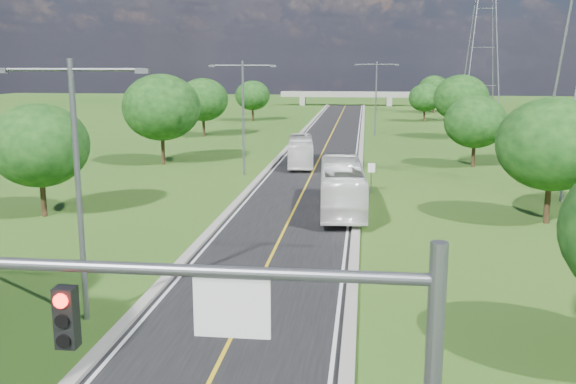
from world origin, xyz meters
name	(u,v)px	position (x,y,z in m)	size (l,w,h in m)	color
ground	(322,153)	(0.00, 60.00, 0.00)	(260.00, 260.00, 0.00)	#285618
road	(326,146)	(0.00, 66.00, 0.03)	(8.00, 150.00, 0.06)	black
curb_left	(291,145)	(-4.25, 66.00, 0.11)	(0.50, 150.00, 0.22)	gray
curb_right	(361,146)	(4.25, 66.00, 0.11)	(0.50, 150.00, 0.22)	gray
signal_mast	(299,375)	(3.68, -1.00, 4.91)	(8.54, 0.33, 7.20)	slate
speed_limit_sign	(371,173)	(5.20, 37.98, 1.60)	(0.55, 0.09, 2.40)	slate
overpass	(346,95)	(0.00, 140.00, 2.41)	(30.00, 3.00, 3.20)	gray
streetlight_near_left	(77,169)	(-6.00, 12.00, 5.94)	(5.90, 0.25, 10.00)	slate
streetlight_mid_left	(243,108)	(-6.00, 45.00, 5.94)	(5.90, 0.25, 10.00)	slate
streetlight_far_right	(376,92)	(6.00, 78.00, 5.94)	(5.90, 0.25, 10.00)	slate
power_tower_far	(483,40)	(26.00, 115.00, 14.01)	(9.00, 6.40, 28.00)	slate
tree_lb	(39,145)	(-16.00, 28.00, 4.64)	(6.30, 6.30, 7.33)	black
tree_lc	(161,107)	(-15.00, 50.00, 5.58)	(7.56, 7.56, 8.79)	black
tree_ld	(203,100)	(-17.00, 74.00, 4.95)	(6.72, 6.72, 7.82)	black
tree_le	(253,95)	(-14.50, 98.00, 4.33)	(5.88, 5.88, 6.84)	black
tree_rb	(552,144)	(16.00, 30.00, 4.95)	(6.72, 6.72, 7.82)	black
tree_rc	(475,122)	(15.00, 52.00, 4.33)	(5.88, 5.88, 6.84)	black
tree_rd	(461,98)	(17.00, 76.00, 5.27)	(7.14, 7.14, 8.30)	black
tree_re	(425,98)	(14.50, 100.00, 4.02)	(5.46, 5.46, 6.35)	black
tree_rf	(434,89)	(18.00, 120.00, 4.64)	(6.30, 6.30, 7.33)	black
bus_outbound	(342,187)	(3.20, 31.66, 1.71)	(2.76, 11.81, 3.29)	white
bus_inbound	(301,151)	(-1.52, 50.81, 1.43)	(2.30, 9.82, 2.74)	white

